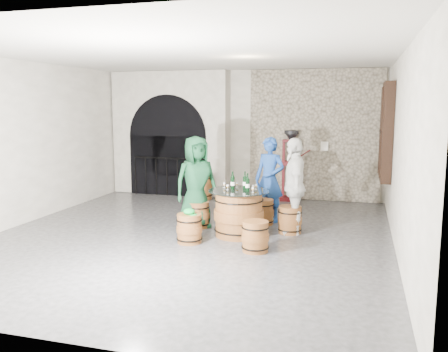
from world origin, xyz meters
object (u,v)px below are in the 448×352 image
(barrel_stool_far, at_px, (263,212))
(barrel_stool_near_left, at_px, (189,229))
(person_blue, at_px, (269,180))
(corking_press, at_px, (291,160))
(side_barrel, at_px, (203,186))
(barrel_stool_near_right, at_px, (255,237))
(person_green, at_px, (196,182))
(person_white, at_px, (294,186))
(wine_bottle_right, at_px, (245,182))
(barrel_stool_right, at_px, (290,220))
(wine_bottle_left, at_px, (233,182))
(wine_bottle_center, at_px, (248,184))
(barrel_stool_left, at_px, (198,215))
(barrel_table, at_px, (239,213))

(barrel_stool_far, height_order, barrel_stool_near_left, same)
(barrel_stool_far, bearing_deg, person_blue, 74.84)
(person_blue, bearing_deg, corking_press, 102.51)
(corking_press, bearing_deg, side_barrel, -170.96)
(barrel_stool_near_right, xyz_separation_m, barrel_stool_near_left, (-1.19, 0.17, 0.00))
(barrel_stool_far, distance_m, side_barrel, 2.86)
(barrel_stool_near_right, relative_size, person_green, 0.28)
(barrel_stool_near_right, distance_m, person_white, 1.51)
(side_barrel, bearing_deg, corking_press, 11.01)
(wine_bottle_right, bearing_deg, person_blue, 76.50)
(barrel_stool_far, relative_size, wine_bottle_right, 1.55)
(wine_bottle_right, bearing_deg, barrel_stool_far, 77.09)
(barrel_stool_right, height_order, person_white, person_white)
(side_barrel, bearing_deg, person_green, -73.80)
(wine_bottle_left, bearing_deg, side_barrel, 118.12)
(barrel_stool_far, distance_m, person_white, 1.03)
(person_blue, bearing_deg, side_barrel, 153.73)
(wine_bottle_right, bearing_deg, wine_bottle_center, -64.85)
(barrel_stool_left, relative_size, wine_bottle_right, 1.55)
(barrel_stool_left, distance_m, person_blue, 1.61)
(person_blue, bearing_deg, person_white, -35.87)
(side_barrel, bearing_deg, wine_bottle_right, -58.16)
(barrel_table, bearing_deg, barrel_stool_left, 158.09)
(barrel_stool_left, height_order, corking_press, corking_press)
(barrel_stool_right, bearing_deg, corking_press, 98.05)
(barrel_stool_right, height_order, wine_bottle_center, wine_bottle_center)
(person_blue, relative_size, wine_bottle_right, 5.27)
(corking_press, bearing_deg, person_green, -116.21)
(person_blue, distance_m, corking_press, 2.23)
(barrel_stool_right, relative_size, person_green, 0.28)
(barrel_stool_far, relative_size, person_blue, 0.29)
(barrel_table, distance_m, person_blue, 1.33)
(barrel_table, height_order, side_barrel, barrel_table)
(barrel_stool_near_left, bearing_deg, wine_bottle_left, 53.03)
(person_white, distance_m, side_barrel, 3.70)
(barrel_stool_left, bearing_deg, side_barrel, 106.91)
(barrel_table, relative_size, barrel_stool_left, 2.16)
(wine_bottle_center, height_order, corking_press, corking_press)
(barrel_stool_right, bearing_deg, wine_bottle_center, -144.86)
(barrel_stool_left, distance_m, wine_bottle_right, 1.22)
(barrel_stool_near_right, distance_m, corking_press, 4.33)
(person_blue, distance_m, side_barrel, 2.77)
(barrel_stool_near_right, bearing_deg, corking_press, 90.69)
(barrel_stool_near_right, height_order, barrel_stool_near_left, same)
(barrel_stool_left, relative_size, person_green, 0.28)
(wine_bottle_center, bearing_deg, corking_press, 85.61)
(barrel_stool_far, height_order, person_green, person_green)
(barrel_stool_right, bearing_deg, barrel_table, -153.38)
(wine_bottle_left, bearing_deg, wine_bottle_center, -24.41)
(corking_press, bearing_deg, barrel_stool_near_left, -107.54)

